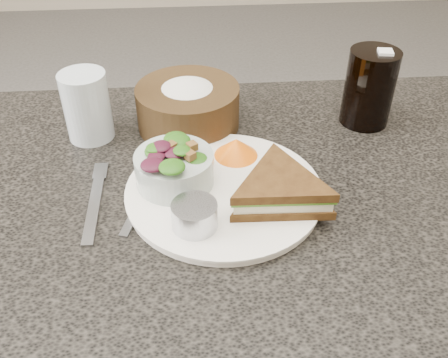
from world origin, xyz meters
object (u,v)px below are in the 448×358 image
object	(u,v)px
salad_bowl	(174,164)
cola_glass	(370,85)
dining_table	(225,341)
bread_basket	(188,100)
sandwich	(280,190)
dressing_ramekin	(195,216)
water_glass	(87,106)
dinner_plate	(224,192)

from	to	relation	value
salad_bowl	cola_glass	world-z (taller)	cola_glass
dining_table	bread_basket	distance (m)	0.47
sandwich	dressing_ramekin	world-z (taller)	sandwich
sandwich	water_glass	size ratio (longest dim) A/B	1.43
dining_table	bread_basket	world-z (taller)	bread_basket
dinner_plate	water_glass	bearing A→B (deg)	140.57
dinner_plate	salad_bowl	bearing A→B (deg)	163.64
salad_bowl	cola_glass	size ratio (longest dim) A/B	0.79
dinner_plate	salad_bowl	size ratio (longest dim) A/B	2.48
sandwich	dressing_ramekin	distance (m)	0.13
dining_table	sandwich	bearing A→B (deg)	-27.93
dining_table	salad_bowl	size ratio (longest dim) A/B	8.64
salad_bowl	water_glass	world-z (taller)	water_glass
dining_table	cola_glass	bearing A→B (deg)	35.20
dining_table	cola_glass	distance (m)	0.55
sandwich	water_glass	distance (m)	0.36
sandwich	salad_bowl	size ratio (longest dim) A/B	1.44
sandwich	cola_glass	xyz separation A→B (m)	(0.19, 0.23, 0.04)
cola_glass	sandwich	bearing A→B (deg)	-130.36
dinner_plate	salad_bowl	distance (m)	0.08
dinner_plate	sandwich	bearing A→B (deg)	-25.53
water_glass	dinner_plate	bearing A→B (deg)	-39.43
dining_table	dinner_plate	distance (m)	0.38
salad_bowl	cola_glass	xyz separation A→B (m)	(0.34, 0.17, 0.03)
cola_glass	water_glass	distance (m)	0.48
sandwich	bread_basket	distance (m)	0.27
dinner_plate	cola_glass	distance (m)	0.33
dining_table	dinner_plate	world-z (taller)	dinner_plate
dining_table	sandwich	xyz separation A→B (m)	(0.07, -0.04, 0.41)
sandwich	cola_glass	size ratio (longest dim) A/B	1.15
water_glass	salad_bowl	bearing A→B (deg)	-47.27
dinner_plate	dressing_ramekin	world-z (taller)	dressing_ramekin
salad_bowl	bread_basket	distance (m)	0.18
dinner_plate	water_glass	distance (m)	0.28
bread_basket	dining_table	bearing A→B (deg)	-75.72
salad_bowl	dining_table	bearing A→B (deg)	-13.88
dressing_ramekin	bread_basket	bearing A→B (deg)	90.61
dining_table	dinner_plate	bearing A→B (deg)	-130.26
bread_basket	sandwich	bearing A→B (deg)	-62.37
cola_glass	dinner_plate	bearing A→B (deg)	-144.64
dining_table	dressing_ramekin	xyz separation A→B (m)	(-0.05, -0.08, 0.41)
salad_bowl	sandwich	bearing A→B (deg)	-21.22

